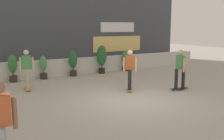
{
  "coord_description": "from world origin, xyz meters",
  "views": [
    {
      "loc": [
        -5.31,
        -7.59,
        2.62
      ],
      "look_at": [
        0.0,
        1.5,
        0.9
      ],
      "focal_mm": 42.31,
      "sensor_mm": 36.0,
      "label": 1
    }
  ],
  "objects_px": {
    "potted_plant_1": "(43,67)",
    "potted_plant_4": "(125,60)",
    "potted_plant_0": "(13,67)",
    "potted_plant_2": "(73,62)",
    "skater_far_left": "(130,68)",
    "skater_by_wall_right": "(27,68)",
    "potted_plant_3": "(102,57)",
    "skater_mid_plaza": "(1,123)",
    "skater_far_right": "(180,68)"
  },
  "relations": [
    {
      "from": "potted_plant_1",
      "to": "potted_plant_2",
      "type": "distance_m",
      "value": 1.62
    },
    {
      "from": "potted_plant_0",
      "to": "skater_by_wall_right",
      "type": "xyz_separation_m",
      "value": [
        0.23,
        -2.0,
        0.2
      ]
    },
    {
      "from": "potted_plant_1",
      "to": "potted_plant_2",
      "type": "xyz_separation_m",
      "value": [
        1.61,
        -0.0,
        0.14
      ]
    },
    {
      "from": "potted_plant_2",
      "to": "skater_by_wall_right",
      "type": "relative_size",
      "value": 0.81
    },
    {
      "from": "skater_far_right",
      "to": "skater_mid_plaza",
      "type": "bearing_deg",
      "value": -157.32
    },
    {
      "from": "potted_plant_2",
      "to": "skater_far_left",
      "type": "height_order",
      "value": "skater_far_left"
    },
    {
      "from": "potted_plant_3",
      "to": "skater_mid_plaza",
      "type": "bearing_deg",
      "value": -127.84
    },
    {
      "from": "potted_plant_2",
      "to": "skater_far_left",
      "type": "relative_size",
      "value": 0.81
    },
    {
      "from": "potted_plant_0",
      "to": "skater_far_left",
      "type": "bearing_deg",
      "value": -48.02
    },
    {
      "from": "skater_mid_plaza",
      "to": "skater_by_wall_right",
      "type": "bearing_deg",
      "value": 73.61
    },
    {
      "from": "skater_far_right",
      "to": "skater_far_left",
      "type": "relative_size",
      "value": 1.0
    },
    {
      "from": "skater_far_right",
      "to": "skater_by_wall_right",
      "type": "distance_m",
      "value": 6.38
    },
    {
      "from": "potted_plant_4",
      "to": "skater_far_right",
      "type": "relative_size",
      "value": 0.74
    },
    {
      "from": "potted_plant_1",
      "to": "skater_far_right",
      "type": "xyz_separation_m",
      "value": [
        4.26,
        -5.23,
        0.31
      ]
    },
    {
      "from": "potted_plant_3",
      "to": "potted_plant_0",
      "type": "bearing_deg",
      "value": 180.0
    },
    {
      "from": "potted_plant_3",
      "to": "skater_by_wall_right",
      "type": "xyz_separation_m",
      "value": [
        -4.59,
        -2.0,
        0.0
      ]
    },
    {
      "from": "potted_plant_0",
      "to": "skater_far_left",
      "type": "xyz_separation_m",
      "value": [
        3.85,
        -4.28,
        0.2
      ]
    },
    {
      "from": "potted_plant_2",
      "to": "skater_by_wall_right",
      "type": "height_order",
      "value": "skater_by_wall_right"
    },
    {
      "from": "potted_plant_3",
      "to": "potted_plant_2",
      "type": "bearing_deg",
      "value": 180.0
    },
    {
      "from": "potted_plant_2",
      "to": "skater_mid_plaza",
      "type": "height_order",
      "value": "skater_mid_plaza"
    },
    {
      "from": "potted_plant_2",
      "to": "potted_plant_3",
      "type": "height_order",
      "value": "potted_plant_3"
    },
    {
      "from": "potted_plant_4",
      "to": "skater_by_wall_right",
      "type": "height_order",
      "value": "skater_by_wall_right"
    },
    {
      "from": "skater_far_right",
      "to": "skater_by_wall_right",
      "type": "xyz_separation_m",
      "value": [
        -5.5,
        3.23,
        0.0
      ]
    },
    {
      "from": "potted_plant_1",
      "to": "potted_plant_3",
      "type": "distance_m",
      "value": 3.36
    },
    {
      "from": "skater_mid_plaza",
      "to": "potted_plant_0",
      "type": "bearing_deg",
      "value": 78.92
    },
    {
      "from": "skater_mid_plaza",
      "to": "potted_plant_3",
      "type": "bearing_deg",
      "value": 52.16
    },
    {
      "from": "potted_plant_0",
      "to": "skater_by_wall_right",
      "type": "relative_size",
      "value": 0.78
    },
    {
      "from": "potted_plant_4",
      "to": "skater_far_left",
      "type": "xyz_separation_m",
      "value": [
        -2.58,
        -4.28,
        0.26
      ]
    },
    {
      "from": "skater_by_wall_right",
      "to": "skater_far_left",
      "type": "bearing_deg",
      "value": -32.2
    },
    {
      "from": "potted_plant_4",
      "to": "skater_far_right",
      "type": "distance_m",
      "value": 5.28
    },
    {
      "from": "potted_plant_0",
      "to": "potted_plant_4",
      "type": "height_order",
      "value": "potted_plant_0"
    },
    {
      "from": "potted_plant_0",
      "to": "skater_mid_plaza",
      "type": "relative_size",
      "value": 0.78
    },
    {
      "from": "potted_plant_2",
      "to": "skater_far_left",
      "type": "bearing_deg",
      "value": -79.81
    },
    {
      "from": "potted_plant_3",
      "to": "skater_by_wall_right",
      "type": "distance_m",
      "value": 5.01
    },
    {
      "from": "skater_far_left",
      "to": "potted_plant_3",
      "type": "bearing_deg",
      "value": 77.22
    },
    {
      "from": "skater_mid_plaza",
      "to": "skater_by_wall_right",
      "type": "distance_m",
      "value": 6.57
    },
    {
      "from": "potted_plant_2",
      "to": "potted_plant_3",
      "type": "distance_m",
      "value": 1.75
    },
    {
      "from": "potted_plant_0",
      "to": "potted_plant_2",
      "type": "xyz_separation_m",
      "value": [
        3.08,
        0.0,
        0.04
      ]
    },
    {
      "from": "potted_plant_0",
      "to": "skater_far_left",
      "type": "height_order",
      "value": "skater_far_left"
    },
    {
      "from": "potted_plant_3",
      "to": "skater_by_wall_right",
      "type": "bearing_deg",
      "value": -156.48
    },
    {
      "from": "potted_plant_0",
      "to": "skater_far_right",
      "type": "height_order",
      "value": "skater_far_right"
    },
    {
      "from": "potted_plant_1",
      "to": "skater_far_left",
      "type": "relative_size",
      "value": 0.71
    },
    {
      "from": "potted_plant_3",
      "to": "skater_far_left",
      "type": "xyz_separation_m",
      "value": [
        -0.97,
        -4.28,
        0.0
      ]
    },
    {
      "from": "potted_plant_0",
      "to": "potted_plant_1",
      "type": "bearing_deg",
      "value": 0.0
    },
    {
      "from": "skater_mid_plaza",
      "to": "skater_by_wall_right",
      "type": "height_order",
      "value": "same"
    },
    {
      "from": "potted_plant_0",
      "to": "potted_plant_3",
      "type": "height_order",
      "value": "potted_plant_3"
    },
    {
      "from": "skater_mid_plaza",
      "to": "skater_far_left",
      "type": "xyz_separation_m",
      "value": [
        5.48,
        4.02,
        0.0
      ]
    },
    {
      "from": "potted_plant_0",
      "to": "skater_far_right",
      "type": "relative_size",
      "value": 0.78
    },
    {
      "from": "potted_plant_2",
      "to": "potted_plant_4",
      "type": "height_order",
      "value": "potted_plant_2"
    },
    {
      "from": "potted_plant_1",
      "to": "potted_plant_4",
      "type": "bearing_deg",
      "value": 0.0
    }
  ]
}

